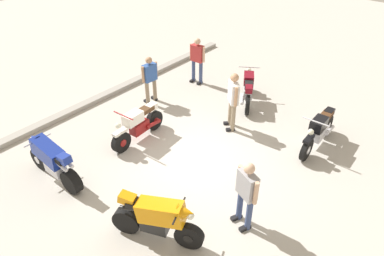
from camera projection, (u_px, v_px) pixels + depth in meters
The scene contains 11 objects.
ground_plane at pixel (194, 162), 9.18m from camera, with size 40.00×40.00×0.00m, color #B7B2A8.
curb_edge at pixel (88, 103), 11.56m from camera, with size 14.00×0.30×0.15m, color #9C978F.
motorcycle_maroon_cruiser at pixel (248, 89), 11.47m from camera, with size 1.83×1.21×1.09m.
motorcycle_cream_vintage at pixel (138, 125), 9.76m from camera, with size 1.96×0.70×1.07m.
motorcycle_orange_sportbike at pixel (157, 218), 6.85m from camera, with size 0.98×1.88×1.14m.
motorcycle_black_cruiser at pixel (319, 131), 9.47m from camera, with size 2.09×0.70×1.09m.
motorcycle_blue_sportbike at pixel (52, 160), 8.32m from camera, with size 0.70×1.95×1.14m.
person_in_blue_shirt at pixel (150, 77), 11.29m from camera, with size 0.64×0.34×1.61m.
person_in_red_shirt at pixel (197, 58), 12.47m from camera, with size 0.32×0.66×1.69m.
person_in_white_shirt at pixel (233, 97), 9.95m from camera, with size 0.56×0.57×1.78m.
person_in_gray_shirt at pixel (246, 191), 6.97m from camera, with size 0.45×0.63×1.66m.
Camera 1 is at (-5.48, -4.46, 5.94)m, focal length 32.49 mm.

